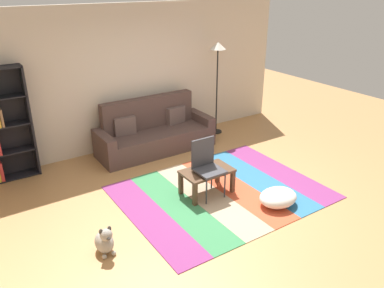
% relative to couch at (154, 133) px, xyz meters
% --- Properties ---
extents(ground_plane, '(14.00, 14.00, 0.00)m').
position_rel_couch_xyz_m(ground_plane, '(-0.14, -2.02, -0.34)').
color(ground_plane, '#B27F4C').
extents(back_wall, '(6.80, 0.10, 2.70)m').
position_rel_couch_xyz_m(back_wall, '(-0.14, 0.53, 1.01)').
color(back_wall, beige).
rests_on(back_wall, ground_plane).
extents(rug, '(3.03, 2.37, 0.01)m').
position_rel_couch_xyz_m(rug, '(0.08, -2.05, -0.33)').
color(rug, '#843370').
rests_on(rug, ground_plane).
extents(couch, '(2.26, 0.80, 1.00)m').
position_rel_couch_xyz_m(couch, '(0.00, 0.00, 0.00)').
color(couch, '#4C3833').
rests_on(couch, ground_plane).
extents(coffee_table, '(0.78, 0.47, 0.39)m').
position_rel_couch_xyz_m(coffee_table, '(-0.12, -1.93, -0.01)').
color(coffee_table, '#513826').
rests_on(coffee_table, rug).
extents(pouf, '(0.59, 0.48, 0.24)m').
position_rel_couch_xyz_m(pouf, '(0.56, -2.79, -0.21)').
color(pouf, white).
rests_on(pouf, rug).
extents(dog, '(0.22, 0.35, 0.40)m').
position_rel_couch_xyz_m(dog, '(-1.97, -2.40, -0.18)').
color(dog, '#9E998E').
rests_on(dog, ground_plane).
extents(standing_lamp, '(0.32, 0.32, 1.92)m').
position_rel_couch_xyz_m(standing_lamp, '(1.54, 0.07, 1.27)').
color(standing_lamp, black).
rests_on(standing_lamp, ground_plane).
extents(tv_remote, '(0.11, 0.15, 0.02)m').
position_rel_couch_xyz_m(tv_remote, '(-0.09, -1.89, 0.08)').
color(tv_remote, black).
rests_on(tv_remote, coffee_table).
extents(folding_chair, '(0.40, 0.40, 0.90)m').
position_rel_couch_xyz_m(folding_chair, '(-0.14, -1.94, 0.20)').
color(folding_chair, '#38383D').
rests_on(folding_chair, ground_plane).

